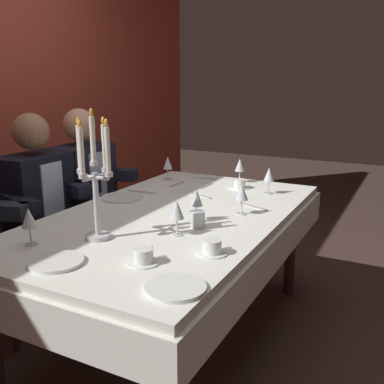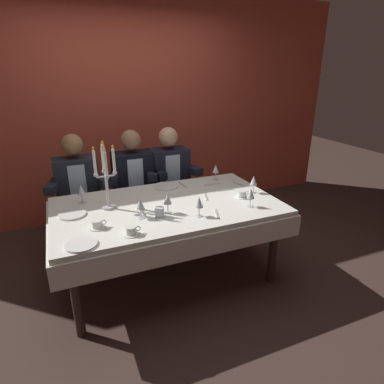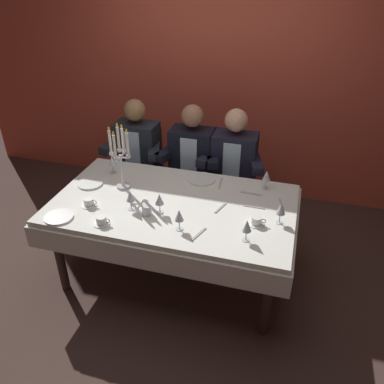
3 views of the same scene
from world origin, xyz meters
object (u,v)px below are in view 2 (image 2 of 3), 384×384
seated_diner_1 (133,176)px  seated_diner_2 (169,172)px  wine_glass_5 (254,181)px  wine_glass_6 (216,169)px  coffee_cup_0 (131,231)px  candelabra (106,177)px  wine_glass_3 (140,204)px  coffee_cup_1 (97,225)px  water_tumbler_0 (159,212)px  wine_glass_2 (199,203)px  seated_diner_0 (77,183)px  coffee_cup_2 (242,195)px  wine_glass_0 (168,199)px  dinner_plate_1 (72,214)px  dinner_plate_0 (166,186)px  wine_glass_1 (81,190)px  dining_table (168,216)px  wine_glass_4 (251,194)px  dinner_plate_2 (81,244)px

seated_diner_1 → seated_diner_2: (0.41, 0.00, 0.00)m
wine_glass_5 → seated_diner_2: bearing=118.6°
wine_glass_6 → coffee_cup_0: size_ratio=1.24×
candelabra → wine_glass_3: size_ratio=3.49×
coffee_cup_1 → seated_diner_1: seated_diner_1 is taller
candelabra → water_tumbler_0: (0.34, -0.32, -0.23)m
wine_glass_3 → coffee_cup_0: 0.28m
wine_glass_2 → seated_diner_1: seated_diner_1 is taller
seated_diner_0 → seated_diner_1: 0.58m
wine_glass_6 → seated_diner_2: 0.60m
water_tumbler_0 → coffee_cup_2: water_tumbler_0 is taller
seated_diner_1 → wine_glass_6: bearing=-31.2°
wine_glass_0 → coffee_cup_0: (-0.36, -0.25, -0.09)m
dinner_plate_1 → coffee_cup_1: (0.16, -0.30, 0.02)m
candelabra → coffee_cup_1: candelabra is taller
dinner_plate_0 → water_tumbler_0: size_ratio=3.11×
coffee_cup_2 → seated_diner_0: size_ratio=0.11×
wine_glass_5 → coffee_cup_2: size_ratio=1.24×
wine_glass_1 → wine_glass_5: same height
seated_diner_2 → wine_glass_0: bearing=-109.3°
dinner_plate_0 → dinner_plate_1: size_ratio=1.13×
coffee_cup_1 → seated_diner_0: seated_diner_0 is taller
wine_glass_1 → candelabra: bearing=-47.1°
wine_glass_3 → dining_table: bearing=33.6°
dinner_plate_0 → wine_glass_1: size_ratio=1.48×
water_tumbler_0 → coffee_cup_2: bearing=7.2°
wine_glass_5 → dinner_plate_0: bearing=147.0°
wine_glass_3 → wine_glass_4: 0.92m
coffee_cup_1 → coffee_cup_0: bearing=-43.3°
dinner_plate_1 → seated_diner_0: seated_diner_0 is taller
dining_table → water_tumbler_0: size_ratio=24.85×
wine_glass_1 → coffee_cup_0: (0.26, -0.73, -0.09)m
coffee_cup_0 → wine_glass_4: bearing=5.5°
wine_glass_1 → dinner_plate_0: bearing=6.9°
dinner_plate_0 → wine_glass_5: (0.71, -0.46, 0.11)m
coffee_cup_0 → seated_diner_2: size_ratio=0.11×
water_tumbler_0 → wine_glass_5: bearing=9.7°
dining_table → seated_diner_0: seated_diner_0 is taller
dinner_plate_0 → coffee_cup_1: size_ratio=1.84×
wine_glass_2 → seated_diner_2: seated_diner_2 is taller
coffee_cup_1 → wine_glass_4: bearing=-4.4°
wine_glass_6 → coffee_cup_2: size_ratio=1.24×
dinner_plate_2 → seated_diner_1: bearing=63.7°
wine_glass_5 → wine_glass_6: bearing=108.4°
dinner_plate_2 → dinner_plate_1: bearing=92.5°
wine_glass_2 → seated_diner_2: bearing=82.3°
seated_diner_2 → coffee_cup_0: bearing=-119.1°
wine_glass_5 → dinner_plate_2: bearing=-166.2°
wine_glass_0 → candelabra: bearing=147.4°
wine_glass_6 → seated_diner_1: size_ratio=0.13×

